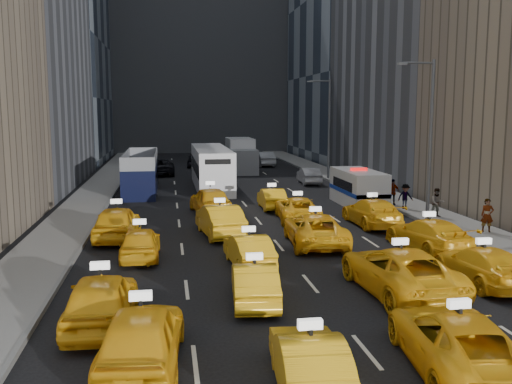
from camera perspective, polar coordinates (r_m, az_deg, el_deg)
ground at (r=19.39m, az=6.92°, el=-10.82°), size 160.00×160.00×0.00m
sidewalk_west at (r=43.41m, az=-15.97°, el=-0.33°), size 3.00×90.00×0.15m
sidewalk_east at (r=45.80m, az=11.09°, el=0.27°), size 3.00×90.00×0.15m
curb_west at (r=43.25m, az=-14.06°, el=-0.27°), size 0.15×90.00×0.18m
curb_east at (r=45.33m, az=9.36°, el=0.26°), size 0.15×90.00×0.18m
building_backdrop at (r=90.80m, az=-5.83°, el=16.89°), size 30.00×12.00×40.00m
streetlight_near at (r=32.90m, az=16.89°, el=5.47°), size 2.15×0.22×9.00m
streetlight_far at (r=51.64m, az=7.19°, el=6.65°), size 2.15×0.22×9.00m
taxi_0 at (r=14.66m, az=-11.35°, el=-13.97°), size 2.30×4.92×1.63m
taxi_1 at (r=13.39m, az=5.37°, el=-16.65°), size 1.79×4.28×1.38m
taxi_2 at (r=15.19m, az=19.46°, el=-13.84°), size 3.02×5.47×1.45m
taxi_4 at (r=17.58m, az=-15.21°, el=-10.32°), size 2.03×4.77×1.61m
taxi_5 at (r=18.98m, az=-0.16°, el=-9.05°), size 1.75×4.18×1.34m
taxi_6 at (r=20.54m, az=14.13°, el=-7.58°), size 2.95×5.89×1.60m
taxi_7 at (r=22.50m, az=21.69°, el=-6.83°), size 2.01×4.78×1.38m
taxi_8 at (r=24.87m, az=-11.50°, el=-4.99°), size 1.67×4.07×1.38m
taxi_9 at (r=23.21m, az=-0.73°, el=-5.84°), size 1.73×4.13×1.33m
taxi_10 at (r=26.92m, az=5.93°, el=-3.72°), size 2.89×5.56×1.50m
taxi_11 at (r=26.84m, az=16.86°, el=-4.11°), size 2.66×5.26×1.46m
taxi_12 at (r=28.69m, az=-13.72°, el=-2.99°), size 2.25×5.02×1.67m
taxi_13 at (r=28.74m, az=-3.63°, el=-2.83°), size 2.29×5.02×1.60m
taxi_14 at (r=32.78m, az=4.17°, el=-1.67°), size 2.66×5.04×1.35m
taxi_15 at (r=31.85m, az=11.51°, el=-1.99°), size 2.18×5.17×1.49m
taxi_16 at (r=34.79m, az=-4.59°, el=-0.83°), size 2.55×5.12×1.67m
taxi_17 at (r=36.54m, az=1.58°, el=-0.65°), size 1.46×4.03×1.32m
nypd_van at (r=38.32m, az=10.19°, el=0.35°), size 2.95×6.06×2.50m
double_decker at (r=44.88m, az=-11.43°, el=1.94°), size 2.92×10.55×3.04m
city_bus at (r=46.48m, az=-4.51°, el=2.43°), size 3.11×12.67×3.25m
box_truck at (r=58.14m, az=-1.50°, el=3.67°), size 3.40×7.65×3.38m
misc_car_0 at (r=48.92m, az=5.32°, el=1.63°), size 1.70×4.32×1.40m
misc_car_1 at (r=56.16m, az=-9.51°, el=2.49°), size 2.63×5.62×1.56m
misc_car_2 at (r=62.93m, az=-1.64°, el=3.16°), size 2.59×5.17×1.44m
misc_car_3 at (r=63.50m, az=-5.93°, el=3.25°), size 2.50×5.02×1.64m
misc_car_4 at (r=64.24m, az=0.87°, el=3.34°), size 1.79×4.91×1.61m
pedestrian_0 at (r=31.18m, az=22.12°, el=-2.17°), size 0.72×0.59×1.70m
pedestrian_1 at (r=34.54m, az=17.67°, el=-1.02°), size 0.87×0.56×1.66m
pedestrian_2 at (r=36.81m, az=14.70°, el=-0.43°), size 1.03×0.49×1.56m
pedestrian_3 at (r=38.02m, az=13.47°, el=-0.00°), size 1.05×0.58×1.70m
pedestrian_4 at (r=40.95m, az=12.63°, el=0.65°), size 0.96×0.69×1.77m
pedestrian_5 at (r=44.61m, az=12.08°, el=1.12°), size 1.46×0.94×1.52m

